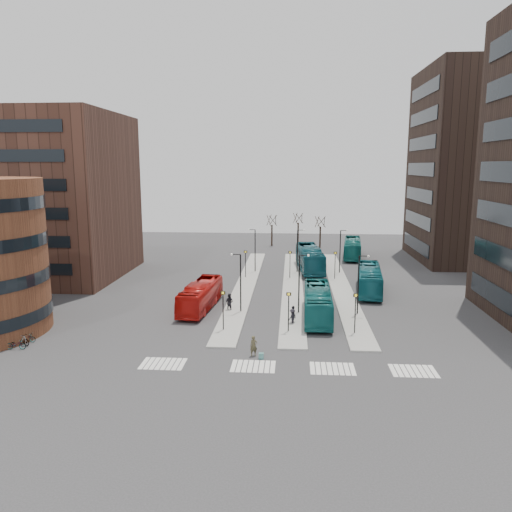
# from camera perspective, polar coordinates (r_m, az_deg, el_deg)

# --- Properties ---
(ground) EXTENTS (160.00, 160.00, 0.00)m
(ground) POSITION_cam_1_polar(r_m,az_deg,el_deg) (35.25, 0.83, -15.05)
(ground) COLOR #2E2E31
(ground) RESTS_ON ground
(island_left) EXTENTS (2.50, 45.00, 0.15)m
(island_left) POSITION_cam_1_polar(r_m,az_deg,el_deg) (63.87, -1.18, -3.29)
(island_left) COLOR gray
(island_left) RESTS_ON ground
(island_mid) EXTENTS (2.50, 45.00, 0.15)m
(island_mid) POSITION_cam_1_polar(r_m,az_deg,el_deg) (63.60, 4.22, -3.38)
(island_mid) COLOR gray
(island_mid) RESTS_ON ground
(island_right) EXTENTS (2.50, 45.00, 0.15)m
(island_right) POSITION_cam_1_polar(r_m,az_deg,el_deg) (63.90, 9.62, -3.43)
(island_right) COLOR gray
(island_right) RESTS_ON ground
(suitcase) EXTENTS (0.40, 0.32, 0.49)m
(suitcase) POSITION_cam_1_polar(r_m,az_deg,el_deg) (40.24, 0.60, -11.35)
(suitcase) COLOR #1A1F94
(suitcase) RESTS_ON ground
(red_bus) EXTENTS (3.35, 10.62, 2.91)m
(red_bus) POSITION_cam_1_polar(r_m,az_deg,el_deg) (53.51, -6.34, -4.52)
(red_bus) COLOR #B7120E
(red_bus) RESTS_ON ground
(teal_bus_a) EXTENTS (2.84, 11.17, 3.10)m
(teal_bus_a) POSITION_cam_1_polar(r_m,az_deg,el_deg) (50.48, 7.05, -5.34)
(teal_bus_a) COLOR #136161
(teal_bus_a) RESTS_ON ground
(teal_bus_b) EXTENTS (4.03, 12.85, 3.52)m
(teal_bus_b) POSITION_cam_1_polar(r_m,az_deg,el_deg) (72.86, 6.17, -0.29)
(teal_bus_b) COLOR #12515E
(teal_bus_b) RESTS_ON ground
(teal_bus_c) EXTENTS (3.95, 11.54, 3.15)m
(teal_bus_c) POSITION_cam_1_polar(r_m,az_deg,el_deg) (61.69, 12.83, -2.61)
(teal_bus_c) COLOR #15626C
(teal_bus_c) RESTS_ON ground
(teal_bus_d) EXTENTS (3.96, 11.55, 3.15)m
(teal_bus_d) POSITION_cam_1_polar(r_m,az_deg,el_deg) (84.22, 10.96, 0.89)
(teal_bus_d) COLOR #156A66
(teal_bus_d) RESTS_ON ground
(traveller) EXTENTS (0.71, 0.59, 1.67)m
(traveller) POSITION_cam_1_polar(r_m,az_deg,el_deg) (40.63, -0.27, -10.24)
(traveller) COLOR #46412A
(traveller) RESTS_ON ground
(commuter_a) EXTENTS (1.09, 0.98, 1.85)m
(commuter_a) POSITION_cam_1_polar(r_m,az_deg,el_deg) (52.81, -3.07, -5.27)
(commuter_a) COLOR black
(commuter_a) RESTS_ON ground
(commuter_b) EXTENTS (0.68, 1.11, 1.76)m
(commuter_b) POSITION_cam_1_polar(r_m,az_deg,el_deg) (48.65, 4.25, -6.71)
(commuter_b) COLOR black
(commuter_b) RESTS_ON ground
(commuter_c) EXTENTS (1.07, 1.14, 1.54)m
(commuter_c) POSITION_cam_1_polar(r_m,az_deg,el_deg) (48.40, 4.18, -6.93)
(commuter_c) COLOR black
(commuter_c) RESTS_ON ground
(bicycle_near) EXTENTS (1.67, 0.73, 0.85)m
(bicycle_near) POSITION_cam_1_polar(r_m,az_deg,el_deg) (46.64, -25.75, -9.09)
(bicycle_near) COLOR gray
(bicycle_near) RESTS_ON ground
(bicycle_mid) EXTENTS (1.79, 1.13, 1.04)m
(bicycle_mid) POSITION_cam_1_polar(r_m,az_deg,el_deg) (47.38, -25.19, -8.62)
(bicycle_mid) COLOR gray
(bicycle_mid) RESTS_ON ground
(bicycle_far) EXTENTS (1.56, 0.63, 0.80)m
(bicycle_far) POSITION_cam_1_polar(r_m,az_deg,el_deg) (48.04, -24.74, -8.49)
(bicycle_far) COLOR gray
(bicycle_far) RESTS_ON ground
(crosswalk_stripes) EXTENTS (22.35, 2.40, 0.01)m
(crosswalk_stripes) POSITION_cam_1_polar(r_m,az_deg,el_deg) (38.85, 3.82, -12.57)
(crosswalk_stripes) COLOR silver
(crosswalk_stripes) RESTS_ON ground
(office_block) EXTENTS (25.00, 20.12, 22.00)m
(office_block) POSITION_cam_1_polar(r_m,az_deg,el_deg) (75.02, -24.51, 6.26)
(office_block) COLOR #482B21
(office_block) RESTS_ON ground
(tower_far) EXTENTS (20.12, 20.00, 30.00)m
(tower_far) POSITION_cam_1_polar(r_m,az_deg,el_deg) (87.18, 24.76, 9.32)
(tower_far) COLOR black
(tower_far) RESTS_ON ground
(sign_poles) EXTENTS (12.45, 22.12, 3.65)m
(sign_poles) POSITION_cam_1_polar(r_m,az_deg,el_deg) (56.25, 3.84, -2.75)
(sign_poles) COLOR black
(sign_poles) RESTS_ON ground
(lamp_posts) EXTENTS (14.04, 20.24, 6.12)m
(lamp_posts) POSITION_cam_1_polar(r_m,az_deg,el_deg) (60.90, 4.86, -0.63)
(lamp_posts) COLOR black
(lamp_posts) RESTS_ON ground
(bare_trees) EXTENTS (10.97, 8.14, 5.90)m
(bare_trees) POSITION_cam_1_polar(r_m,az_deg,el_deg) (95.28, 4.65, 2.82)
(bare_trees) COLOR black
(bare_trees) RESTS_ON ground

